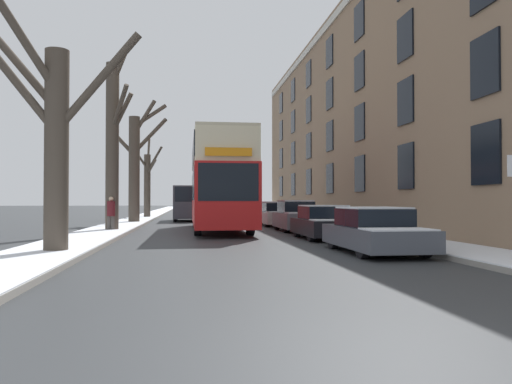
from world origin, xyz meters
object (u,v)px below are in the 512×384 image
object	(u,v)px
parked_car_1	(324,223)
parked_car_3	(278,215)
parked_car_4	(264,213)
oncoming_van	(188,202)
parked_car_2	(296,217)
double_decker_bus	(219,179)
bare_tree_left_1	(113,143)
parked_car_0	(375,231)
bare_tree_left_3	(147,181)
bare_tree_left_2	(136,162)
bare_tree_left_0	(54,136)
pedestrian_left_sidewalk	(111,213)

from	to	relation	value
parked_car_1	parked_car_3	size ratio (longest dim) A/B	0.98
parked_car_4	oncoming_van	size ratio (longest dim) A/B	0.72
parked_car_2	parked_car_4	bearing A→B (deg)	90.00
double_decker_bus	parked_car_2	size ratio (longest dim) A/B	2.81
bare_tree_left_1	parked_car_0	world-z (taller)	bare_tree_left_1
bare_tree_left_3	bare_tree_left_1	bearing A→B (deg)	-90.25
bare_tree_left_3	parked_car_4	world-z (taller)	bare_tree_left_3
bare_tree_left_2	bare_tree_left_3	xyz separation A→B (m)	(-0.04, 9.71, -0.83)
bare_tree_left_2	parked_car_2	xyz separation A→B (m)	(8.51, -8.93, -3.24)
bare_tree_left_1	parked_car_2	world-z (taller)	bare_tree_left_1
double_decker_bus	parked_car_0	bearing A→B (deg)	-71.68
bare_tree_left_1	parked_car_0	xyz separation A→B (m)	(8.63, -10.27, -3.52)
bare_tree_left_0	bare_tree_left_2	distance (m)	18.78
bare_tree_left_2	double_decker_bus	xyz separation A→B (m)	(4.85, -8.10, -1.40)
parked_car_0	parked_car_4	world-z (taller)	parked_car_4
bare_tree_left_1	pedestrian_left_sidewalk	distance (m)	3.22
parked_car_1	parked_car_0	bearing A→B (deg)	-90.00
bare_tree_left_0	parked_car_4	distance (m)	21.96
double_decker_bus	oncoming_van	xyz separation A→B (m)	(-1.54, 12.41, -1.17)
parked_car_4	parked_car_1	bearing A→B (deg)	-90.00
bare_tree_left_3	parked_car_3	size ratio (longest dim) A/B	1.70
bare_tree_left_3	double_decker_bus	world-z (taller)	bare_tree_left_3
bare_tree_left_0	double_decker_bus	distance (m)	11.82
double_decker_bus	parked_car_3	world-z (taller)	double_decker_bus
bare_tree_left_3	parked_car_0	size ratio (longest dim) A/B	1.60
pedestrian_left_sidewalk	bare_tree_left_0	bearing A→B (deg)	-79.03
bare_tree_left_2	double_decker_bus	world-z (taller)	bare_tree_left_2
bare_tree_left_1	parked_car_3	world-z (taller)	bare_tree_left_1
bare_tree_left_2	parked_car_4	distance (m)	9.21
bare_tree_left_1	bare_tree_left_3	world-z (taller)	bare_tree_left_1
double_decker_bus	pedestrian_left_sidewalk	bearing A→B (deg)	-168.09
parked_car_3	pedestrian_left_sidewalk	xyz separation A→B (m)	(-8.67, -5.28, 0.25)
double_decker_bus	oncoming_van	distance (m)	12.56
oncoming_van	parked_car_3	bearing A→B (deg)	-57.52
bare_tree_left_2	pedestrian_left_sidewalk	size ratio (longest dim) A/B	4.81
bare_tree_left_0	double_decker_bus	world-z (taller)	bare_tree_left_0
parked_car_0	bare_tree_left_1	bearing A→B (deg)	130.06
double_decker_bus	parked_car_0	size ratio (longest dim) A/B	2.63
bare_tree_left_2	parked_car_1	distance (m)	16.67
bare_tree_left_2	bare_tree_left_1	bearing A→B (deg)	-90.77
bare_tree_left_0	parked_car_4	size ratio (longest dim) A/B	1.64
parked_car_0	oncoming_van	distance (m)	24.07
bare_tree_left_2	bare_tree_left_3	distance (m)	9.74
parked_car_1	bare_tree_left_2	bearing A→B (deg)	121.42
bare_tree_left_2	pedestrian_left_sidewalk	world-z (taller)	bare_tree_left_2
bare_tree_left_3	parked_car_2	bearing A→B (deg)	-65.35
bare_tree_left_0	oncoming_van	size ratio (longest dim) A/B	1.19
bare_tree_left_2	parked_car_3	distance (m)	9.91
bare_tree_left_2	parked_car_2	world-z (taller)	bare_tree_left_2
oncoming_van	bare_tree_left_3	bearing A→B (deg)	121.78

